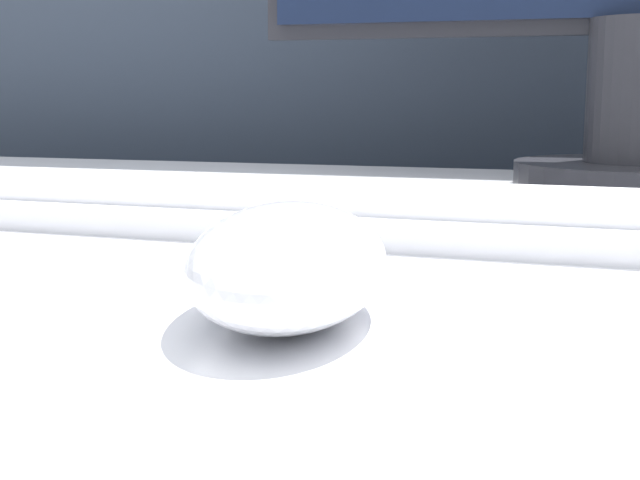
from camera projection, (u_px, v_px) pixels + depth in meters
partition_panel at (481, 166)px, 1.00m from camera, size 5.00×0.03×1.42m
computer_mouse_near at (288, 263)px, 0.29m from camera, size 0.09×0.13×0.04m
keyboard at (307, 209)px, 0.49m from camera, size 0.45×0.13×0.02m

